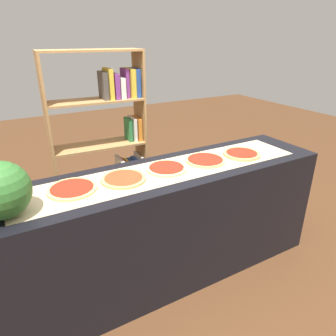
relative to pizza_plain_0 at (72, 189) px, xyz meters
name	(u,v)px	position (x,y,z in m)	size (l,w,h in m)	color
ground_plane	(168,271)	(0.65, -0.03, -0.90)	(12.00, 12.00, 0.00)	#4C2D19
counter	(168,225)	(0.65, -0.03, -0.46)	(2.41, 0.58, 0.89)	black
parchment_paper	(168,171)	(0.65, -0.03, -0.01)	(2.05, 0.40, 0.00)	tan
pizza_plain_0	(72,189)	(0.00, 0.00, 0.00)	(0.30, 0.30, 0.02)	#DBB26B
pizza_plain_1	(124,179)	(0.32, -0.02, 0.00)	(0.30, 0.30, 0.02)	tan
pizza_plain_2	(166,168)	(0.65, -0.01, 0.00)	(0.29, 0.29, 0.02)	#E5C17F
pizza_plain_3	(205,160)	(0.97, -0.02, 0.00)	(0.29, 0.29, 0.02)	#DBB26B
pizza_plain_4	(242,154)	(1.30, -0.05, 0.00)	(0.29, 0.29, 0.02)	tan
watermelon	(0,190)	(-0.37, -0.13, 0.14)	(0.30, 0.30, 0.30)	#2D6628
bookshelf	(112,143)	(0.57, 0.91, -0.07)	(0.86, 0.33, 1.65)	#A87A47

